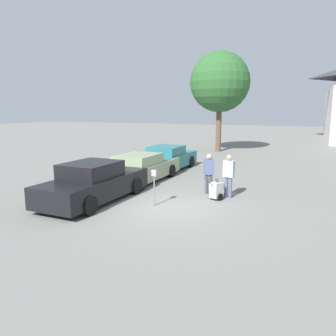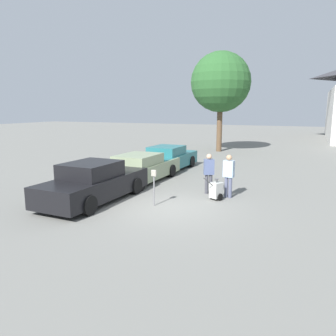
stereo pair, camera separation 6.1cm
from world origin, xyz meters
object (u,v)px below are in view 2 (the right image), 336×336
(parked_car_black, at_px, (94,183))
(person_worker, at_px, (209,171))
(parked_car_sage, at_px, (140,169))
(person_supervisor, at_px, (229,173))
(parking_meter, at_px, (154,181))
(equipment_cart, at_px, (216,190))
(parked_car_teal, at_px, (168,159))

(parked_car_black, xyz_separation_m, person_worker, (3.73, 2.82, 0.25))
(parked_car_sage, height_order, person_supervisor, person_supervisor)
(parked_car_black, distance_m, parking_meter, 2.43)
(parking_meter, bearing_deg, equipment_cart, 41.81)
(parked_car_sage, height_order, parking_meter, parked_car_sage)
(parked_car_black, relative_size, parked_car_teal, 1.04)
(parked_car_sage, distance_m, parked_car_teal, 3.36)
(equipment_cart, bearing_deg, parked_car_teal, 155.06)
(person_worker, bearing_deg, person_supervisor, 135.48)
(parked_car_sage, bearing_deg, parked_car_teal, 91.57)
(person_supervisor, relative_size, equipment_cart, 1.74)
(parked_car_teal, relative_size, equipment_cart, 4.84)
(parking_meter, relative_size, person_supervisor, 0.77)
(parked_car_black, xyz_separation_m, parking_meter, (2.39, 0.34, 0.22))
(person_worker, xyz_separation_m, person_supervisor, (0.90, -0.30, 0.04))
(person_worker, height_order, equipment_cart, person_worker)
(parked_car_black, bearing_deg, parked_car_sage, 91.57)
(parked_car_sage, relative_size, equipment_cart, 5.34)
(parked_car_black, distance_m, person_supervisor, 5.28)
(person_worker, bearing_deg, equipment_cart, 98.28)
(person_worker, height_order, person_supervisor, person_supervisor)
(parked_car_sage, xyz_separation_m, person_worker, (3.73, -0.89, 0.32))
(person_worker, xyz_separation_m, equipment_cart, (0.54, -0.80, -0.57))
(equipment_cart, bearing_deg, person_supervisor, 79.09)
(parked_car_black, height_order, parking_meter, parked_car_black)
(equipment_cart, bearing_deg, person_worker, 149.20)
(parked_car_teal, xyz_separation_m, parking_meter, (2.39, -6.73, 0.28))
(parking_meter, relative_size, equipment_cart, 1.33)
(parking_meter, bearing_deg, parked_car_black, -171.85)
(parked_car_teal, xyz_separation_m, person_supervisor, (4.63, -4.56, 0.34))
(parked_car_sage, relative_size, parking_meter, 4.01)
(parked_car_teal, bearing_deg, equipment_cart, -48.20)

